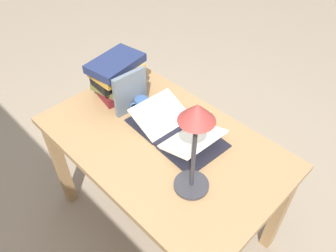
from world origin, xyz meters
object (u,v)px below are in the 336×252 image
open_book (176,129)px  book_standing_upright (130,92)px  reading_lamp (196,132)px  coffee_mug (141,105)px  pencil (200,117)px  book_stack_tall (117,76)px

open_book → book_standing_upright: bearing=10.5°
reading_lamp → coffee_mug: 0.62m
book_standing_upright → pencil: size_ratio=1.52×
book_standing_upright → book_stack_tall: bearing=-9.5°
book_standing_upright → coffee_mug: book_standing_upright is taller
book_standing_upright → pencil: (-0.31, -0.21, -0.11)m
book_stack_tall → pencil: size_ratio=2.07×
open_book → reading_lamp: reading_lamp is taller
book_stack_tall → reading_lamp: (-0.73, 0.19, 0.21)m
open_book → reading_lamp: 0.45m
coffee_mug → book_standing_upright: bearing=32.1°
reading_lamp → pencil: size_ratio=2.98×
book_stack_tall → book_standing_upright: (-0.16, 0.04, -0.00)m
book_stack_tall → reading_lamp: 0.78m
book_stack_tall → coffee_mug: size_ratio=3.42×
reading_lamp → open_book: bearing=-34.2°
reading_lamp → coffee_mug: reading_lamp is taller
reading_lamp → book_stack_tall: bearing=-14.3°
book_stack_tall → book_standing_upright: 0.16m
reading_lamp → coffee_mug: (0.52, -0.18, -0.29)m
book_stack_tall → book_standing_upright: book_standing_upright is taller
book_standing_upright → coffee_mug: 0.09m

